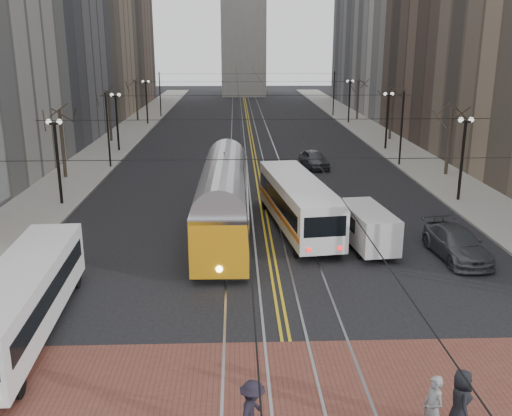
{
  "coord_description": "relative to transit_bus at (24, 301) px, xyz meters",
  "views": [
    {
      "loc": [
        -1.8,
        -19.86,
        10.68
      ],
      "look_at": [
        -0.85,
        6.55,
        3.0
      ],
      "focal_mm": 40.0,
      "sensor_mm": 36.0,
      "label": 1
    }
  ],
  "objects": [
    {
      "name": "sidewalk_right",
      "position": [
        24.83,
        45.0,
        -1.27
      ],
      "size": [
        5.0,
        140.0,
        0.15
      ],
      "primitive_type": "cube",
      "color": "gray",
      "rests_on": "ground"
    },
    {
      "name": "streetcar",
      "position": [
        7.33,
        11.28,
        0.37
      ],
      "size": [
        2.9,
        14.59,
        3.43
      ],
      "primitive_type": "cube",
      "rotation": [
        0.0,
        0.0,
        -0.01
      ],
      "color": "orange",
      "rests_on": "ground"
    },
    {
      "name": "trolley_wires",
      "position": [
        9.83,
        34.83,
        2.43
      ],
      "size": [
        25.96,
        120.0,
        6.6
      ],
      "color": "black",
      "rests_on": "ground"
    },
    {
      "name": "crosswalk_band",
      "position": [
        9.83,
        -4.0,
        -1.34
      ],
      "size": [
        25.0,
        6.0,
        0.01
      ],
      "primitive_type": "cube",
      "color": "brown",
      "rests_on": "ground"
    },
    {
      "name": "ground",
      "position": [
        9.83,
        0.0,
        -1.34
      ],
      "size": [
        260.0,
        260.0,
        0.0
      ],
      "primitive_type": "plane",
      "color": "black",
      "rests_on": "ground"
    },
    {
      "name": "lamp_posts",
      "position": [
        9.83,
        28.75,
        1.46
      ],
      "size": [
        27.6,
        57.2,
        5.6
      ],
      "color": "black",
      "rests_on": "ground"
    },
    {
      "name": "sedan_grey",
      "position": [
        14.94,
        29.51,
        -0.56
      ],
      "size": [
        2.6,
        4.83,
        1.56
      ],
      "primitive_type": "imported",
      "rotation": [
        0.0,
        0.0,
        0.17
      ],
      "color": "#3E4045",
      "rests_on": "ground"
    },
    {
      "name": "cargo_van",
      "position": [
        15.01,
        8.78,
        -0.24
      ],
      "size": [
        2.47,
        5.19,
        2.21
      ],
      "primitive_type": "cube",
      "rotation": [
        0.0,
        0.0,
        0.11
      ],
      "color": "silver",
      "rests_on": "ground"
    },
    {
      "name": "pedestrian_d",
      "position": [
        8.41,
        -6.5,
        -0.37
      ],
      "size": [
        1.04,
        1.39,
        1.92
      ],
      "primitive_type": "imported",
      "rotation": [
        0.0,
        0.0,
        1.28
      ],
      "color": "black",
      "rests_on": "crosswalk_band"
    },
    {
      "name": "streetcar_rails",
      "position": [
        9.83,
        45.0,
        -1.34
      ],
      "size": [
        4.8,
        130.0,
        0.02
      ],
      "primitive_type": "cube",
      "color": "gray",
      "rests_on": "ground"
    },
    {
      "name": "pedestrian_b",
      "position": [
        13.4,
        -6.5,
        -0.36
      ],
      "size": [
        0.64,
        0.81,
        1.94
      ],
      "primitive_type": "imported",
      "rotation": [
        0.0,
        0.0,
        4.98
      ],
      "color": "gray",
      "rests_on": "crosswalk_band"
    },
    {
      "name": "pedestrian_a",
      "position": [
        14.28,
        -6.21,
        -0.36
      ],
      "size": [
        0.71,
        1.01,
        1.93
      ],
      "primitive_type": "imported",
      "rotation": [
        0.0,
        0.0,
        1.46
      ],
      "color": "black",
      "rests_on": "crosswalk_band"
    },
    {
      "name": "centre_lines",
      "position": [
        9.83,
        45.0,
        -1.33
      ],
      "size": [
        0.42,
        130.0,
        0.01
      ],
      "primitive_type": "cube",
      "color": "gold",
      "rests_on": "ground"
    },
    {
      "name": "sidewalk_left",
      "position": [
        -5.17,
        45.0,
        -1.27
      ],
      "size": [
        5.0,
        140.0,
        0.15
      ],
      "primitive_type": "cube",
      "color": "gray",
      "rests_on": "ground"
    },
    {
      "name": "rear_bus",
      "position": [
        11.63,
        12.25,
        0.16
      ],
      "size": [
        3.97,
        11.73,
        3.0
      ],
      "primitive_type": "cube",
      "rotation": [
        0.0,
        0.0,
        0.13
      ],
      "color": "white",
      "rests_on": "ground"
    },
    {
      "name": "sedan_parked",
      "position": [
        19.33,
        7.34,
        -0.57
      ],
      "size": [
        2.45,
        5.4,
        1.54
      ],
      "primitive_type": "imported",
      "rotation": [
        0.0,
        0.0,
        0.06
      ],
      "color": "#404348",
      "rests_on": "ground"
    },
    {
      "name": "street_trees",
      "position": [
        9.83,
        35.25,
        1.46
      ],
      "size": [
        31.68,
        53.28,
        5.6
      ],
      "color": "#382D23",
      "rests_on": "ground"
    },
    {
      "name": "transit_bus",
      "position": [
        0.0,
        0.0,
        0.0
      ],
      "size": [
        2.75,
        10.83,
        2.68
      ],
      "primitive_type": "cube",
      "rotation": [
        0.0,
        0.0,
        0.05
      ],
      "color": "white",
      "rests_on": "ground"
    }
  ]
}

